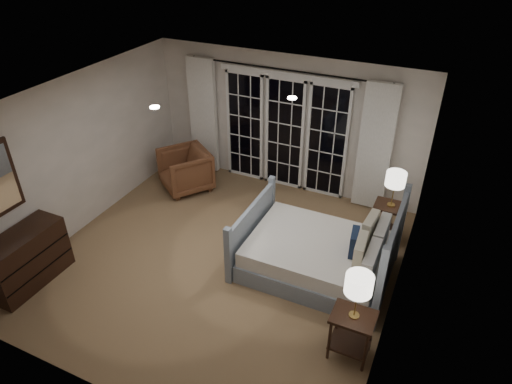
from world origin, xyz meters
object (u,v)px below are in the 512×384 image
at_px(nightstand_right, 389,217).
at_px(lamp_right, 396,179).
at_px(nightstand_left, 352,329).
at_px(bed, 320,254).
at_px(dresser, 26,259).
at_px(armchair, 185,170).
at_px(lamp_left, 359,285).

distance_m(nightstand_right, lamp_right, 0.68).
bearing_deg(nightstand_left, nightstand_right, 91.35).
bearing_deg(nightstand_right, lamp_right, -135.00).
distance_m(bed, dresser, 4.13).
relative_size(lamp_right, armchair, 0.68).
bearing_deg(nightstand_left, armchair, 147.35).
distance_m(nightstand_left, nightstand_right, 2.46).
distance_m(lamp_right, dresser, 5.42).
height_order(nightstand_left, armchair, armchair).
bearing_deg(bed, nightstand_right, 59.02).
xyz_separation_m(nightstand_left, lamp_right, (-0.06, 2.46, 0.68)).
height_order(nightstand_right, lamp_right, lamp_right).
bearing_deg(nightstand_right, armchair, -179.63).
relative_size(nightstand_right, lamp_left, 1.07).
xyz_separation_m(nightstand_left, armchair, (-3.81, 2.44, -0.04)).
bearing_deg(lamp_left, armchair, 147.35).
bearing_deg(lamp_right, lamp_left, -88.65).
distance_m(bed, nightstand_right, 1.41).
bearing_deg(lamp_left, lamp_right, 91.35).
bearing_deg(dresser, lamp_right, 35.59).
distance_m(lamp_left, armchair, 4.58).
relative_size(bed, nightstand_right, 3.31).
bearing_deg(armchair, lamp_left, 3.77).
distance_m(lamp_left, lamp_right, 2.46).
height_order(lamp_right, armchair, lamp_right).
bearing_deg(armchair, nightstand_left, 3.77).
xyz_separation_m(bed, lamp_left, (0.78, -1.26, 0.81)).
height_order(bed, lamp_left, lamp_left).
distance_m(nightstand_left, lamp_right, 2.56).
distance_m(lamp_right, armchair, 3.82).
height_order(nightstand_left, lamp_left, lamp_left).
distance_m(bed, armchair, 3.25).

